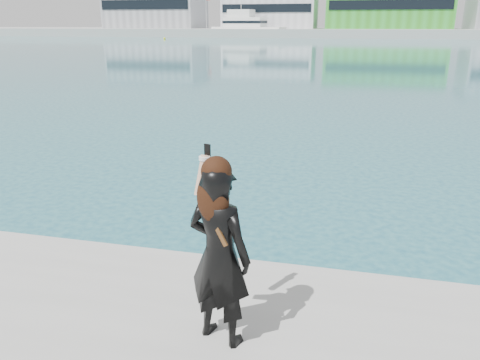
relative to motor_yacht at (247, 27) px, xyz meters
name	(u,v)px	position (x,y,z in m)	size (l,w,h in m)	color
far_quay	(353,32)	(26.29, 12.72, -1.43)	(320.00, 40.00, 2.00)	#9E9E99
warehouse_grey_left	(156,7)	(-28.71, 10.70, 5.33)	(26.52, 16.36, 11.50)	gray
warehouse_white	(271,10)	(4.29, 10.70, 4.33)	(24.48, 15.35, 9.50)	silver
warehouse_green	(388,7)	(34.29, 10.70, 4.83)	(30.60, 16.36, 10.50)	green
flagpole_left	(206,10)	(-11.62, 3.72, 4.10)	(1.28, 0.16, 8.00)	silver
flagpole_right	(452,9)	(48.38, 3.72, 4.10)	(1.28, 0.16, 8.00)	silver
motor_yacht	(247,27)	(0.00, 0.00, 0.00)	(19.22, 9.15, 8.65)	white
buoy_far	(165,39)	(-13.69, -20.90, -2.43)	(0.50, 0.50, 0.50)	#FEFF0D
woman	(219,250)	(26.18, -117.66, -0.83)	(0.63, 0.51, 1.59)	black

